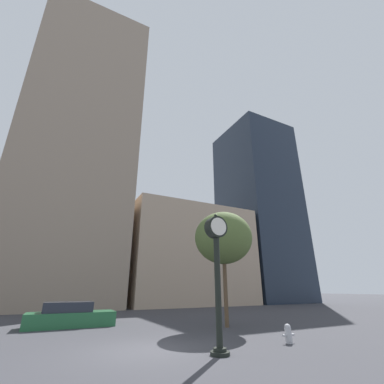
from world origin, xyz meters
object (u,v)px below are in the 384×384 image
(fire_hydrant_near, at_px, (288,333))
(bare_tree, at_px, (223,238))
(car_green, at_px, (70,316))
(street_clock, at_px, (217,262))

(fire_hydrant_near, height_order, bare_tree, bare_tree)
(car_green, xyz_separation_m, bare_tree, (8.07, -4.24, 4.56))
(street_clock, height_order, fire_hydrant_near, street_clock)
(car_green, height_order, fire_hydrant_near, car_green)
(street_clock, distance_m, fire_hydrant_near, 4.47)
(car_green, relative_size, bare_tree, 0.71)
(street_clock, relative_size, bare_tree, 0.72)
(fire_hydrant_near, bearing_deg, bare_tree, 86.03)
(car_green, xyz_separation_m, fire_hydrant_near, (7.72, -9.17, -0.20))
(street_clock, height_order, bare_tree, bare_tree)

